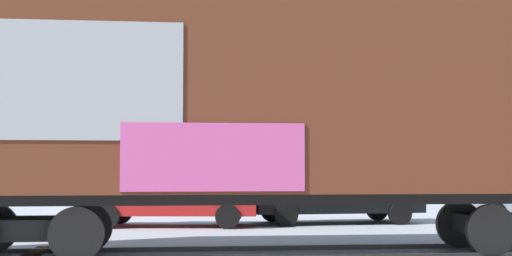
{
  "coord_description": "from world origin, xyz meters",
  "views": [
    {
      "loc": [
        -3.4,
        -12.6,
        1.54
      ],
      "look_at": [
        -0.8,
        1.46,
        2.37
      ],
      "focal_mm": 49.77,
      "sensor_mm": 36.0,
      "label": 1
    }
  ],
  "objects": [
    {
      "name": "hillside",
      "position": [
        -0.03,
        66.04,
        6.74
      ],
      "size": [
        130.41,
        41.6,
        18.27
      ],
      "color": "gray",
      "rests_on": "ground_plane"
    },
    {
      "name": "flagpole",
      "position": [
        5.77,
        12.09,
        5.07
      ],
      "size": [
        0.63,
        1.24,
        8.18
      ],
      "color": "silver",
      "rests_on": "ground_plane"
    },
    {
      "name": "ground_plane",
      "position": [
        0.0,
        0.0,
        0.0
      ],
      "size": [
        260.0,
        260.0,
        0.0
      ],
      "primitive_type": "plane",
      "color": "#B2B5BC"
    },
    {
      "name": "parked_car_black",
      "position": [
        2.37,
        6.95,
        0.87
      ],
      "size": [
        4.8,
        2.02,
        1.7
      ],
      "color": "black",
      "rests_on": "ground_plane"
    },
    {
      "name": "freight_car",
      "position": [
        -0.56,
        -0.0,
        2.77
      ],
      "size": [
        13.74,
        3.81,
        4.83
      ],
      "color": "#5B2B19",
      "rests_on": "ground_plane"
    },
    {
      "name": "track",
      "position": [
        -0.09,
        -0.03,
        0.04
      ],
      "size": [
        59.95,
        6.03,
        0.08
      ],
      "color": "#4C4742",
      "rests_on": "ground_plane"
    },
    {
      "name": "parked_car_red",
      "position": [
        -2.24,
        6.72,
        0.86
      ],
      "size": [
        4.84,
        2.61,
        1.72
      ],
      "color": "#B21E1E",
      "rests_on": "ground_plane"
    }
  ]
}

